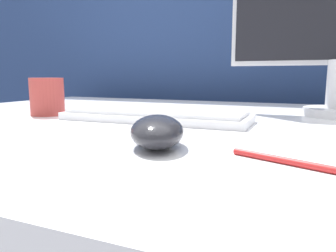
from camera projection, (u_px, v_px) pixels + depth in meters
The scene contains 5 objects.
partition_panel at pixel (271, 96), 1.28m from camera, with size 5.00×0.03×1.50m.
computer_mouse_near at pixel (157, 131), 0.44m from camera, with size 0.12×0.14×0.04m.
keyboard at pixel (155, 116), 0.70m from camera, with size 0.41×0.14×0.02m.
mug at pixel (47, 97), 0.80m from camera, with size 0.08×0.08×0.09m.
pen at pixel (290, 162), 0.36m from camera, with size 0.13×0.06×0.01m.
Camera 1 is at (0.14, -0.68, 0.83)m, focal length 35.00 mm.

